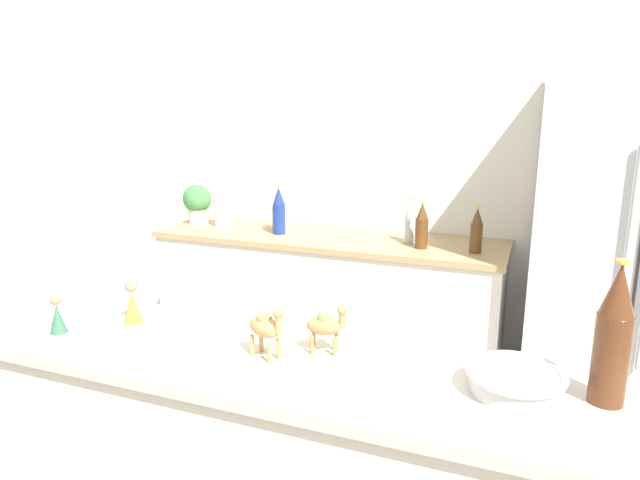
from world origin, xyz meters
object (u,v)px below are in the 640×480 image
Objects in this scene: paper_towel_roll at (223,210)px; camel_figurine at (326,325)px; camel_figurine_second at (266,326)px; back_bottle_4 at (422,226)px; wine_bottle at (613,336)px; back_bottle_3 at (476,231)px; potted_plant at (197,202)px; back_bottle_1 at (279,211)px; back_bottle_2 at (410,222)px; wise_man_figurine_crimson at (132,305)px; refrigerator at (626,260)px; fruit_bowl at (515,379)px; back_bottle_0 at (277,212)px; wise_man_figurine_purple at (57,316)px.

camel_figurine is at bearing -52.06° from paper_towel_roll.
back_bottle_4 is at bearing 88.74° from camel_figurine_second.
camel_figurine is at bearing 179.25° from wine_bottle.
camel_figurine_second is (-0.33, -1.83, 0.10)m from back_bottle_3.
potted_plant reaches higher than paper_towel_roll.
back_bottle_2 is at bearing 5.23° from back_bottle_1.
camel_figurine is at bearing 1.43° from wise_man_figurine_crimson.
refrigerator is 1.12m from back_bottle_2.
potted_plant is at bearing 141.42° from wine_bottle.
paper_towel_roll is 1.61× the size of wise_man_figurine_crimson.
fruit_bowl is 1.49× the size of camel_figurine_second.
paper_towel_roll is 2.31m from camel_figurine_second.
refrigerator is at bearing 1.43° from back_bottle_4.
back_bottle_0 is at bearing 171.72° from back_bottle_4.
back_bottle_1 is 2.33m from fruit_bowl.
camel_figurine_second is at bearing -91.26° from back_bottle_4.
camel_figurine_second is (1.29, -1.91, 0.11)m from paper_towel_roll.
back_bottle_1 is at bearing -6.11° from potted_plant.
back_bottle_2 is 0.14m from back_bottle_4.
back_bottle_3 reaches higher than paper_towel_roll.
paper_towel_roll is 2.09m from wise_man_figurine_purple.
camel_figurine_second is at bearing -174.60° from wine_bottle.
potted_plant is 1.44m from back_bottle_2.
back_bottle_4 is at bearing -8.28° from back_bottle_0.
back_bottle_3 is at bearing 64.74° from wise_man_figurine_crimson.
wise_man_figurine_purple is (-1.72, -1.92, 0.15)m from refrigerator.
wise_man_figurine_crimson is (-0.83, -1.76, 0.07)m from back_bottle_3.
back_bottle_3 is 0.76× the size of wine_bottle.
wine_bottle is (2.31, -1.84, 0.14)m from potted_plant.
wise_man_figurine_purple is (-0.60, -2.00, 0.06)m from back_bottle_2.
back_bottle_3 is 1.95m from wise_man_figurine_crimson.
refrigerator reaches higher than camel_figurine_second.
wise_man_figurine_purple is at bearing -106.76° from back_bottle_2.
wine_bottle is at bearing -74.41° from back_bottle_3.
back_bottle_2 is 2.21× the size of wise_man_figurine_purple.
back_bottle_3 is (1.62, -0.08, 0.01)m from paper_towel_roll.
camel_figurine_second is at bearing -88.53° from back_bottle_2.
potted_plant is at bearing 176.30° from back_bottle_4.
wine_bottle is 2.41× the size of camel_figurine.
fruit_bowl is (2.12, -1.87, 0.01)m from potted_plant.
camel_figurine reaches higher than fruit_bowl.
fruit_bowl is at bearing -71.62° from back_bottle_4.
potted_plant is 1.13× the size of fruit_bowl.
potted_plant is 2.23× the size of wise_man_figurine_purple.
back_bottle_1 is at bearing 95.94° from wise_man_figurine_purple.
camel_figurine reaches higher than paper_towel_roll.
back_bottle_3 is at bearing -13.64° from back_bottle_2.
refrigerator is 6.96× the size of back_bottle_2.
potted_plant is at bearing -179.77° from back_bottle_2.
wise_man_figurine_purple is (-0.15, -0.15, -0.01)m from wise_man_figurine_crimson.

